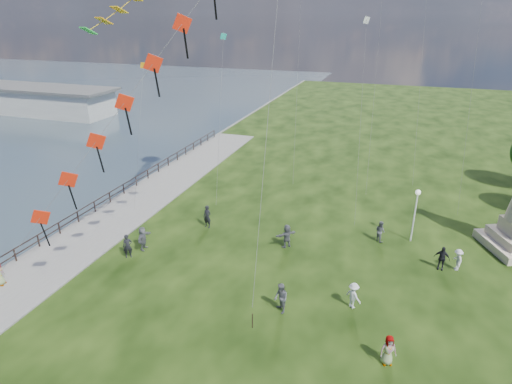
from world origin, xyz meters
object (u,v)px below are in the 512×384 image
(person_0, at_px, (128,246))
(person_9, at_px, (442,258))
(pier_pavilion, at_px, (32,99))
(person_7, at_px, (380,231))
(person_5, at_px, (143,238))
(lamppost, at_px, (416,205))
(person_4, at_px, (388,350))
(person_11, at_px, (287,236))
(person_8, at_px, (458,260))
(person_6, at_px, (207,217))
(person_1, at_px, (281,298))
(person_2, at_px, (353,296))

(person_0, height_order, person_9, person_0)
(person_0, bearing_deg, pier_pavilion, 105.30)
(person_7, bearing_deg, person_5, 70.97)
(lamppost, distance_m, person_5, 19.07)
(lamppost, relative_size, person_4, 2.54)
(person_5, distance_m, person_7, 16.71)
(lamppost, distance_m, person_11, 9.25)
(lamppost, bearing_deg, person_4, -94.52)
(person_9, height_order, person_11, person_11)
(lamppost, height_order, person_9, lamppost)
(person_9, bearing_deg, person_5, -161.38)
(person_11, bearing_deg, person_8, 137.50)
(person_4, relative_size, person_8, 1.07)
(pier_pavilion, distance_m, person_6, 54.19)
(person_6, height_order, person_11, person_6)
(person_5, bearing_deg, pier_pavilion, 46.96)
(pier_pavilion, bearing_deg, person_11, -30.24)
(person_0, distance_m, person_1, 11.43)
(lamppost, relative_size, person_8, 2.72)
(lamppost, xyz_separation_m, person_2, (-3.04, -8.97, -2.09))
(lamppost, xyz_separation_m, person_6, (-14.74, -2.76, -1.97))
(person_0, xyz_separation_m, person_9, (19.74, 5.18, -0.03))
(pier_pavilion, height_order, person_7, pier_pavilion)
(person_1, bearing_deg, lamppost, 107.97)
(person_9, bearing_deg, person_8, 20.74)
(person_2, distance_m, person_5, 14.61)
(person_0, distance_m, person_11, 10.79)
(pier_pavilion, height_order, person_2, pier_pavilion)
(person_8, distance_m, person_11, 11.02)
(person_7, xyz_separation_m, person_9, (3.94, -2.53, 0.03))
(pier_pavilion, xyz_separation_m, person_1, (53.53, -37.26, -0.96))
(person_11, bearing_deg, person_6, -54.29)
(person_4, distance_m, person_9, 9.81)
(person_5, height_order, person_9, person_5)
(person_0, xyz_separation_m, person_7, (15.80, 7.71, -0.05))
(pier_pavilion, height_order, person_4, pier_pavilion)
(person_8, bearing_deg, lamppost, -151.24)
(person_1, bearing_deg, person_7, 115.47)
(lamppost, distance_m, person_9, 4.25)
(person_0, height_order, person_7, person_0)
(person_7, height_order, person_11, person_11)
(person_4, height_order, person_5, person_5)
(person_1, distance_m, person_4, 6.07)
(person_7, bearing_deg, person_4, 143.65)
(person_11, bearing_deg, person_2, 88.57)
(person_11, bearing_deg, pier_pavilion, -76.29)
(person_2, height_order, person_4, person_4)
(person_5, distance_m, person_11, 9.94)
(person_2, bearing_deg, lamppost, -73.62)
(person_4, bearing_deg, lamppost, 62.98)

